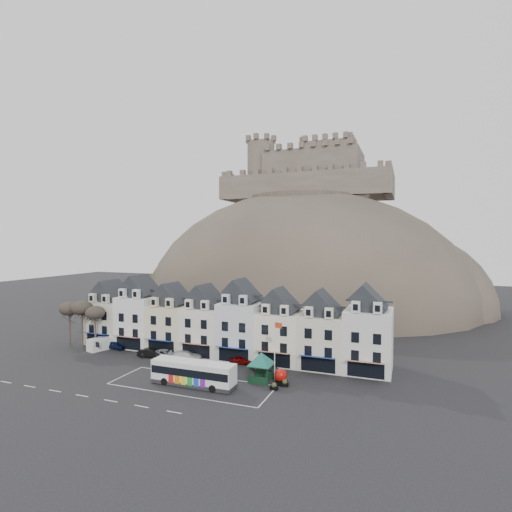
{
  "coord_description": "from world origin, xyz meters",
  "views": [
    {
      "loc": [
        29.11,
        -45.39,
        19.63
      ],
      "look_at": [
        2.66,
        24.0,
        16.63
      ],
      "focal_mm": 28.0,
      "sensor_mm": 36.0,
      "label": 1
    }
  ],
  "objects_px": {
    "car_navy": "(116,345)",
    "bus": "(193,372)",
    "white_van": "(102,343)",
    "car_silver": "(166,354)",
    "flagpole": "(275,347)",
    "red_buoy": "(281,377)",
    "car_white": "(186,356)",
    "car_maroon": "(242,360)",
    "car_charcoal": "(265,368)",
    "bus_shelter": "(261,359)",
    "car_black": "(151,353)"
  },
  "relations": [
    {
      "from": "car_navy",
      "to": "bus",
      "type": "bearing_deg",
      "value": -109.38
    },
    {
      "from": "white_van",
      "to": "car_silver",
      "type": "bearing_deg",
      "value": 14.46
    },
    {
      "from": "flagpole",
      "to": "red_buoy",
      "type": "bearing_deg",
      "value": -29.28
    },
    {
      "from": "white_van",
      "to": "car_white",
      "type": "xyz_separation_m",
      "value": [
        17.55,
        -0.43,
        -0.3
      ]
    },
    {
      "from": "bus",
      "to": "car_silver",
      "type": "distance_m",
      "value": 14.15
    },
    {
      "from": "car_maroon",
      "to": "flagpole",
      "type": "bearing_deg",
      "value": -133.98
    },
    {
      "from": "white_van",
      "to": "car_charcoal",
      "type": "bearing_deg",
      "value": 13.55
    },
    {
      "from": "flagpole",
      "to": "car_charcoal",
      "type": "relative_size",
      "value": 1.91
    },
    {
      "from": "flagpole",
      "to": "car_maroon",
      "type": "height_order",
      "value": "flagpole"
    },
    {
      "from": "white_van",
      "to": "car_navy",
      "type": "xyz_separation_m",
      "value": [
        2.23,
        1.18,
        -0.37
      ]
    },
    {
      "from": "car_maroon",
      "to": "car_navy",
      "type": "bearing_deg",
      "value": 83.7
    },
    {
      "from": "red_buoy",
      "to": "car_charcoal",
      "type": "distance_m",
      "value": 5.29
    },
    {
      "from": "bus_shelter",
      "to": "car_silver",
      "type": "xyz_separation_m",
      "value": [
        -18.51,
        4.59,
        -2.48
      ]
    },
    {
      "from": "bus",
      "to": "flagpole",
      "type": "relative_size",
      "value": 1.36
    },
    {
      "from": "red_buoy",
      "to": "white_van",
      "type": "relative_size",
      "value": 0.42
    },
    {
      "from": "car_white",
      "to": "car_charcoal",
      "type": "height_order",
      "value": "car_white"
    },
    {
      "from": "bus_shelter",
      "to": "flagpole",
      "type": "relative_size",
      "value": 0.75
    },
    {
      "from": "bus_shelter",
      "to": "car_maroon",
      "type": "xyz_separation_m",
      "value": [
        -5.53,
        6.12,
        -2.53
      ]
    },
    {
      "from": "car_black",
      "to": "car_silver",
      "type": "relative_size",
      "value": 0.91
    },
    {
      "from": "white_van",
      "to": "car_charcoal",
      "type": "distance_m",
      "value": 31.57
    },
    {
      "from": "car_silver",
      "to": "car_maroon",
      "type": "height_order",
      "value": "car_silver"
    },
    {
      "from": "white_van",
      "to": "car_navy",
      "type": "height_order",
      "value": "white_van"
    },
    {
      "from": "flagpole",
      "to": "car_white",
      "type": "distance_m",
      "value": 17.66
    },
    {
      "from": "car_maroon",
      "to": "red_buoy",
      "type": "bearing_deg",
      "value": -133.09
    },
    {
      "from": "red_buoy",
      "to": "car_silver",
      "type": "bearing_deg",
      "value": 167.44
    },
    {
      "from": "flagpole",
      "to": "car_charcoal",
      "type": "xyz_separation_m",
      "value": [
        -2.67,
        3.26,
        -4.18
      ]
    },
    {
      "from": "car_navy",
      "to": "car_maroon",
      "type": "bearing_deg",
      "value": -83.09
    },
    {
      "from": "car_navy",
      "to": "car_black",
      "type": "bearing_deg",
      "value": -95.91
    },
    {
      "from": "flagpole",
      "to": "car_maroon",
      "type": "xyz_separation_m",
      "value": [
        -7.46,
        5.76,
        -4.29
      ]
    },
    {
      "from": "flagpole",
      "to": "car_silver",
      "type": "bearing_deg",
      "value": 168.32
    },
    {
      "from": "car_maroon",
      "to": "car_charcoal",
      "type": "bearing_deg",
      "value": -123.87
    },
    {
      "from": "bus",
      "to": "car_maroon",
      "type": "distance_m",
      "value": 11.24
    },
    {
      "from": "car_white",
      "to": "car_charcoal",
      "type": "bearing_deg",
      "value": -118.04
    },
    {
      "from": "white_van",
      "to": "car_black",
      "type": "distance_m",
      "value": 11.19
    },
    {
      "from": "car_black",
      "to": "car_maroon",
      "type": "bearing_deg",
      "value": -92.02
    },
    {
      "from": "white_van",
      "to": "car_silver",
      "type": "height_order",
      "value": "white_van"
    },
    {
      "from": "bus",
      "to": "red_buoy",
      "type": "xyz_separation_m",
      "value": [
        10.89,
        4.59,
        -0.73
      ]
    },
    {
      "from": "flagpole",
      "to": "car_navy",
      "type": "distance_m",
      "value": 32.76
    },
    {
      "from": "bus",
      "to": "bus_shelter",
      "type": "height_order",
      "value": "bus_shelter"
    },
    {
      "from": "bus",
      "to": "car_silver",
      "type": "relative_size",
      "value": 2.42
    },
    {
      "from": "bus_shelter",
      "to": "red_buoy",
      "type": "relative_size",
      "value": 3.0
    },
    {
      "from": "car_navy",
      "to": "car_charcoal",
      "type": "height_order",
      "value": "car_charcoal"
    },
    {
      "from": "flagpole",
      "to": "car_silver",
      "type": "xyz_separation_m",
      "value": [
        -20.44,
        4.22,
        -4.24
      ]
    },
    {
      "from": "bus_shelter",
      "to": "car_silver",
      "type": "bearing_deg",
      "value": 165.38
    },
    {
      "from": "bus_shelter",
      "to": "car_white",
      "type": "xyz_separation_m",
      "value": [
        -14.73,
        4.51,
        -2.39
      ]
    },
    {
      "from": "car_navy",
      "to": "car_silver",
      "type": "height_order",
      "value": "car_navy"
    },
    {
      "from": "car_white",
      "to": "car_maroon",
      "type": "xyz_separation_m",
      "value": [
        9.2,
        1.61,
        -0.14
      ]
    },
    {
      "from": "bus_shelter",
      "to": "red_buoy",
      "type": "xyz_separation_m",
      "value": [
        2.91,
        -0.19,
        -2.07
      ]
    },
    {
      "from": "red_buoy",
      "to": "bus",
      "type": "bearing_deg",
      "value": -157.13
    },
    {
      "from": "bus",
      "to": "car_white",
      "type": "relative_size",
      "value": 2.19
    }
  ]
}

